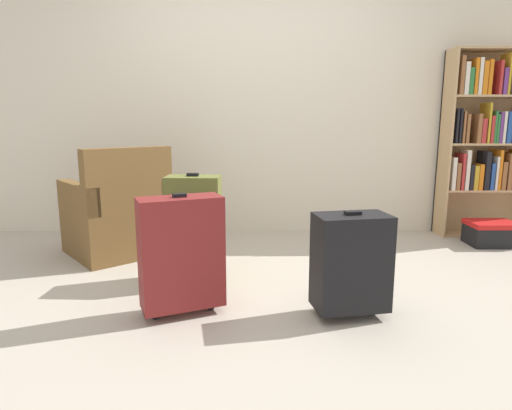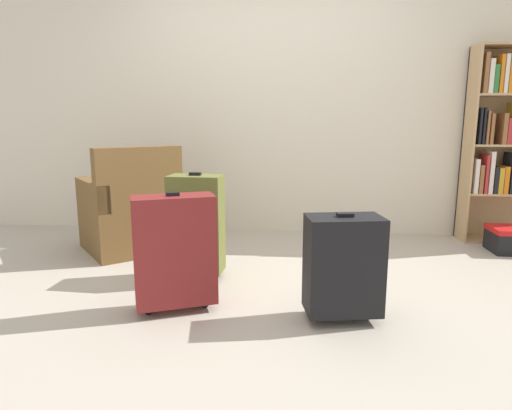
% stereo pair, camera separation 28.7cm
% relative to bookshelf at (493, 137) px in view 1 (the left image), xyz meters
% --- Properties ---
extents(ground_plane, '(10.20, 10.20, 0.00)m').
position_rel_bookshelf_xyz_m(ground_plane, '(-2.30, -1.47, -0.95)').
color(ground_plane, '#B2A899').
extents(back_wall, '(5.83, 0.10, 2.60)m').
position_rel_bookshelf_xyz_m(back_wall, '(-2.30, 0.20, 0.35)').
color(back_wall, beige).
rests_on(back_wall, ground).
extents(bookshelf, '(0.94, 0.28, 1.76)m').
position_rel_bookshelf_xyz_m(bookshelf, '(0.00, 0.00, 0.00)').
color(bookshelf, tan).
rests_on(bookshelf, ground).
extents(armchair, '(0.99, 0.99, 0.90)m').
position_rel_bookshelf_xyz_m(armchair, '(-3.41, -0.62, -0.63)').
color(armchair, brown).
rests_on(armchair, ground).
extents(mug, '(0.12, 0.08, 0.10)m').
position_rel_bookshelf_xyz_m(mug, '(-2.93, -0.52, -0.90)').
color(mug, '#1E7F4C').
rests_on(mug, ground).
extents(storage_box, '(0.40, 0.31, 0.22)m').
position_rel_bookshelf_xyz_m(storage_box, '(-0.14, -0.38, -0.84)').
color(storage_box, black).
rests_on(storage_box, ground).
extents(suitcase_black, '(0.44, 0.31, 0.61)m').
position_rel_bookshelf_xyz_m(suitcase_black, '(-1.73, -1.83, -0.63)').
color(suitcase_black, black).
rests_on(suitcase_black, ground).
extents(suitcase_olive, '(0.37, 0.23, 0.75)m').
position_rel_bookshelf_xyz_m(suitcase_olive, '(-2.68, -1.25, -0.56)').
color(suitcase_olive, brown).
rests_on(suitcase_olive, ground).
extents(suitcase_dark_red, '(0.50, 0.37, 0.70)m').
position_rel_bookshelf_xyz_m(suitcase_dark_red, '(-2.68, -1.80, -0.59)').
color(suitcase_dark_red, maroon).
rests_on(suitcase_dark_red, ground).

